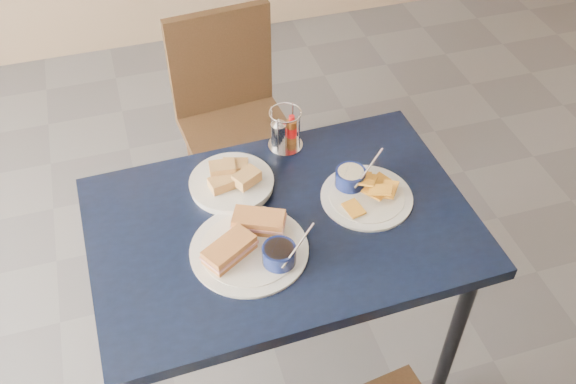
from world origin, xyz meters
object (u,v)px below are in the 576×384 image
object	(u,v)px
condiment_caddy	(284,132)
bread_basket	(232,181)
sandwich_plate	(252,244)
plantain_plate	(362,189)
dining_table	(282,240)
chair_far	(233,107)

from	to	relation	value
condiment_caddy	bread_basket	bearing A→B (deg)	-146.61
sandwich_plate	condiment_caddy	distance (m)	0.44
sandwich_plate	plantain_plate	distance (m)	0.38
dining_table	chair_far	size ratio (longest dim) A/B	1.24
dining_table	sandwich_plate	size ratio (longest dim) A/B	3.35
sandwich_plate	plantain_plate	xyz separation A→B (m)	(0.36, 0.11, -0.00)
plantain_plate	bread_basket	xyz separation A→B (m)	(-0.35, 0.14, 0.00)
dining_table	plantain_plate	distance (m)	0.27
plantain_plate	condiment_caddy	distance (m)	0.32
dining_table	condiment_caddy	size ratio (longest dim) A/B	7.99
sandwich_plate	bread_basket	world-z (taller)	sandwich_plate
plantain_plate	bread_basket	bearing A→B (deg)	158.33
chair_far	plantain_plate	bearing A→B (deg)	-76.20
chair_far	bread_basket	distance (m)	0.76
chair_far	plantain_plate	size ratio (longest dim) A/B	3.29
dining_table	chair_far	world-z (taller)	chair_far
bread_basket	condiment_caddy	distance (m)	0.24
plantain_plate	condiment_caddy	world-z (taller)	condiment_caddy
sandwich_plate	bread_basket	bearing A→B (deg)	89.21
chair_far	plantain_plate	world-z (taller)	chair_far
chair_far	bread_basket	size ratio (longest dim) A/B	3.59
dining_table	chair_far	bearing A→B (deg)	86.81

